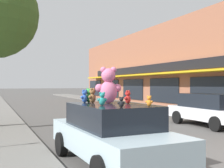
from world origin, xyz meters
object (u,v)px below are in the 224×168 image
(plush_art_car, at_px, (112,133))
(teddy_bear_orange, at_px, (149,101))
(teddy_bear_brown, at_px, (92,96))
(teddy_bear_green, at_px, (89,96))
(parked_car_far_center, at_px, (210,109))
(teddy_bear_red, at_px, (128,97))
(teddy_bear_giant, at_px, (108,86))
(teddy_bear_black, at_px, (121,102))
(teddy_bear_blue, at_px, (85,96))
(teddy_bear_teal, at_px, (102,99))

(plush_art_car, relative_size, teddy_bear_orange, 18.86)
(teddy_bear_brown, distance_m, teddy_bear_orange, 1.64)
(teddy_bear_green, distance_m, parked_car_far_center, 7.43)
(teddy_bear_red, distance_m, teddy_bear_orange, 0.89)
(teddy_bear_giant, height_order, teddy_bear_black, teddy_bear_giant)
(teddy_bear_orange, bearing_deg, plush_art_car, -16.81)
(teddy_bear_red, height_order, teddy_bear_orange, teddy_bear_red)
(plush_art_car, height_order, teddy_bear_blue, teddy_bear_blue)
(teddy_bear_giant, bearing_deg, parked_car_far_center, -134.54)
(teddy_bear_brown, height_order, teddy_bear_green, teddy_bear_brown)
(parked_car_far_center, bearing_deg, teddy_bear_teal, -149.40)
(teddy_bear_brown, distance_m, teddy_bear_teal, 0.85)
(teddy_bear_brown, relative_size, teddy_bear_teal, 1.26)
(teddy_bear_brown, bearing_deg, teddy_bear_giant, 109.16)
(plush_art_car, height_order, teddy_bear_brown, teddy_bear_brown)
(teddy_bear_teal, bearing_deg, teddy_bear_giant, -112.45)
(teddy_bear_red, bearing_deg, teddy_bear_black, 22.56)
(teddy_bear_giant, relative_size, teddy_bear_green, 2.46)
(teddy_bear_blue, relative_size, teddy_bear_red, 1.04)
(teddy_bear_red, distance_m, parked_car_far_center, 7.18)
(plush_art_car, height_order, teddy_bear_red, teddy_bear_red)
(plush_art_car, distance_m, teddy_bear_blue, 1.25)
(teddy_bear_giant, bearing_deg, teddy_bear_orange, 127.03)
(teddy_bear_red, bearing_deg, plush_art_car, -28.76)
(plush_art_car, bearing_deg, parked_car_far_center, 28.28)
(teddy_bear_blue, xyz_separation_m, parked_car_far_center, (6.91, 2.98, -0.79))
(teddy_bear_giant, height_order, teddy_bear_green, teddy_bear_giant)
(plush_art_car, relative_size, parked_car_far_center, 1.07)
(teddy_bear_black, bearing_deg, teddy_bear_brown, -84.48)
(teddy_bear_red, bearing_deg, teddy_bear_brown, -71.98)
(teddy_bear_teal, distance_m, parked_car_far_center, 8.00)
(teddy_bear_brown, relative_size, parked_car_far_center, 0.09)
(teddy_bear_red, bearing_deg, teddy_bear_orange, 60.11)
(teddy_bear_orange, relative_size, parked_car_far_center, 0.06)
(teddy_bear_giant, xyz_separation_m, parked_car_far_center, (6.44, 3.43, -1.07))
(plush_art_car, bearing_deg, teddy_bear_orange, -61.28)
(teddy_bear_blue, relative_size, teddy_bear_black, 1.52)
(teddy_bear_brown, bearing_deg, teddy_bear_blue, -98.07)
(plush_art_car, bearing_deg, teddy_bear_red, 3.21)
(plush_art_car, relative_size, teddy_bear_blue, 12.76)
(teddy_bear_giant, relative_size, teddy_bear_black, 4.09)
(plush_art_car, bearing_deg, teddy_bear_black, -103.73)
(teddy_bear_black, relative_size, teddy_bear_teal, 0.73)
(teddy_bear_giant, bearing_deg, teddy_bear_green, -38.70)
(teddy_bear_black, relative_size, teddy_bear_orange, 0.97)
(teddy_bear_teal, bearing_deg, teddy_bear_green, -82.56)
(parked_car_far_center, bearing_deg, teddy_bear_blue, -156.71)
(teddy_bear_giant, distance_m, teddy_bear_blue, 0.71)
(plush_art_car, distance_m, parked_car_far_center, 7.54)
(teddy_bear_blue, distance_m, teddy_bear_brown, 0.27)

